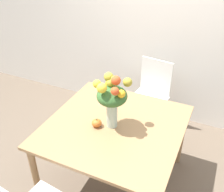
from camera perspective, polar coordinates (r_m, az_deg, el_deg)
name	(u,v)px	position (r m, az deg, el deg)	size (l,w,h in m)	color
ground_plane	(114,179)	(2.87, 0.52, -17.63)	(12.00, 12.00, 0.00)	brown
wall_back	(163,16)	(3.25, 11.07, 16.75)	(8.00, 0.06, 2.70)	white
dining_table	(115,132)	(2.41, 0.59, -7.84)	(1.19, 1.18, 0.73)	#9E754C
flower_vase	(112,97)	(2.18, -0.03, -0.18)	(0.30, 0.28, 0.50)	#B2CCBC
pumpkin	(97,123)	(2.32, -3.36, -5.88)	(0.09, 0.09, 0.08)	orange
dining_chair_near_window	(150,96)	(3.26, 8.32, 0.07)	(0.47, 0.47, 0.90)	white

